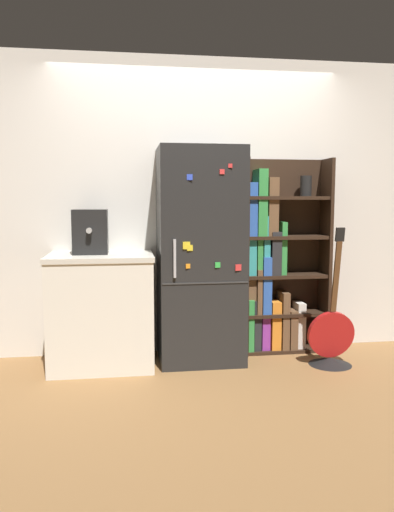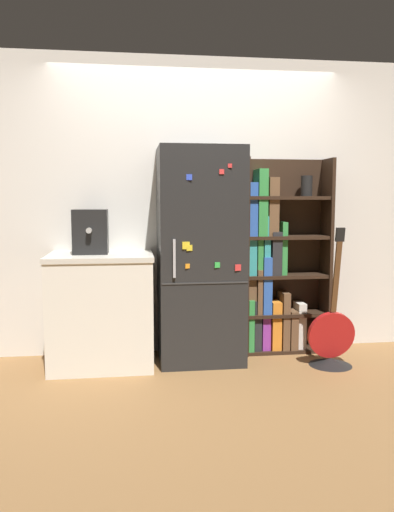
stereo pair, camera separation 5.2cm
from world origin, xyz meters
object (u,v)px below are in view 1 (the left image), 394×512
(refrigerator, at_px, (200,256))
(guitar, at_px, (331,345))
(espresso_machine, at_px, (91,232))
(bookshelf, at_px, (274,267))

(refrigerator, height_order, guitar, refrigerator)
(refrigerator, bearing_deg, guitar, -15.76)
(espresso_machine, bearing_deg, guitar, -9.18)
(guitar, bearing_deg, refrigerator, 164.24)
(refrigerator, height_order, espresso_machine, refrigerator)
(refrigerator, distance_m, espresso_machine, 0.92)
(bookshelf, bearing_deg, refrigerator, -166.20)
(bookshelf, height_order, guitar, bookshelf)
(espresso_machine, bearing_deg, refrigerator, -1.19)
(refrigerator, distance_m, guitar, 1.31)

